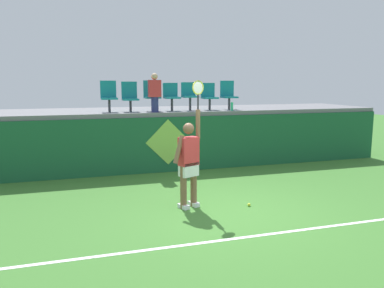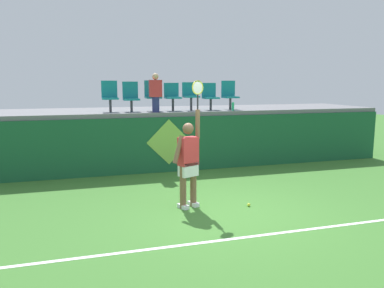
{
  "view_description": "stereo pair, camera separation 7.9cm",
  "coord_description": "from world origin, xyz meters",
  "px_view_note": "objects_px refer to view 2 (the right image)",
  "views": [
    {
      "loc": [
        -2.75,
        -6.56,
        2.49
      ],
      "look_at": [
        -0.31,
        1.32,
        1.16
      ],
      "focal_mm": 35.81,
      "sensor_mm": 36.0,
      "label": 1
    },
    {
      "loc": [
        -2.67,
        -6.58,
        2.49
      ],
      "look_at": [
        -0.31,
        1.32,
        1.16
      ],
      "focal_mm": 35.81,
      "sensor_mm": 36.0,
      "label": 2
    }
  ],
  "objects_px": {
    "stadium_chair_1": "(131,96)",
    "stadium_chair_2": "(153,94)",
    "tennis_player": "(188,160)",
    "spectator_0": "(156,92)",
    "stadium_chair_6": "(229,94)",
    "stadium_chair_4": "(190,94)",
    "water_bottle": "(233,106)",
    "stadium_chair_0": "(110,95)",
    "stadium_chair_3": "(172,95)",
    "tennis_ball": "(249,205)",
    "stadium_chair_5": "(210,95)"
  },
  "relations": [
    {
      "from": "tennis_player",
      "to": "spectator_0",
      "type": "height_order",
      "value": "spectator_0"
    },
    {
      "from": "tennis_ball",
      "to": "stadium_chair_4",
      "type": "bearing_deg",
      "value": 90.07
    },
    {
      "from": "tennis_player",
      "to": "tennis_ball",
      "type": "xyz_separation_m",
      "value": [
        1.18,
        -0.31,
        -0.93
      ]
    },
    {
      "from": "tennis_ball",
      "to": "stadium_chair_4",
      "type": "relative_size",
      "value": 0.08
    },
    {
      "from": "water_bottle",
      "to": "stadium_chair_5",
      "type": "height_order",
      "value": "stadium_chair_5"
    },
    {
      "from": "water_bottle",
      "to": "spectator_0",
      "type": "distance_m",
      "value": 2.33
    },
    {
      "from": "stadium_chair_0",
      "to": "stadium_chair_1",
      "type": "xyz_separation_m",
      "value": [
        0.59,
        0.0,
        -0.03
      ]
    },
    {
      "from": "tennis_ball",
      "to": "stadium_chair_1",
      "type": "distance_m",
      "value": 4.98
    },
    {
      "from": "tennis_player",
      "to": "stadium_chair_4",
      "type": "distance_m",
      "value": 4.19
    },
    {
      "from": "stadium_chair_3",
      "to": "spectator_0",
      "type": "relative_size",
      "value": 0.75
    },
    {
      "from": "tennis_player",
      "to": "stadium_chair_3",
      "type": "distance_m",
      "value": 4.06
    },
    {
      "from": "stadium_chair_6",
      "to": "spectator_0",
      "type": "relative_size",
      "value": 0.82
    },
    {
      "from": "stadium_chair_0",
      "to": "tennis_ball",
      "type": "bearing_deg",
      "value": -60.5
    },
    {
      "from": "tennis_ball",
      "to": "water_bottle",
      "type": "distance_m",
      "value": 4.2
    },
    {
      "from": "stadium_chair_0",
      "to": "stadium_chair_3",
      "type": "relative_size",
      "value": 1.08
    },
    {
      "from": "stadium_chair_3",
      "to": "spectator_0",
      "type": "height_order",
      "value": "spectator_0"
    },
    {
      "from": "stadium_chair_2",
      "to": "stadium_chair_3",
      "type": "height_order",
      "value": "stadium_chair_2"
    },
    {
      "from": "stadium_chair_4",
      "to": "stadium_chair_3",
      "type": "bearing_deg",
      "value": 179.87
    },
    {
      "from": "stadium_chair_6",
      "to": "tennis_ball",
      "type": "bearing_deg",
      "value": -106.62
    },
    {
      "from": "stadium_chair_1",
      "to": "stadium_chair_6",
      "type": "bearing_deg",
      "value": -0.01
    },
    {
      "from": "tennis_ball",
      "to": "spectator_0",
      "type": "bearing_deg",
      "value": 106.94
    },
    {
      "from": "stadium_chair_4",
      "to": "stadium_chair_6",
      "type": "bearing_deg",
      "value": 0.41
    },
    {
      "from": "stadium_chair_1",
      "to": "stadium_chair_0",
      "type": "bearing_deg",
      "value": -179.89
    },
    {
      "from": "stadium_chair_3",
      "to": "stadium_chair_6",
      "type": "bearing_deg",
      "value": 0.24
    },
    {
      "from": "stadium_chair_1",
      "to": "stadium_chair_2",
      "type": "bearing_deg",
      "value": -0.22
    },
    {
      "from": "stadium_chair_1",
      "to": "tennis_ball",
      "type": "bearing_deg",
      "value": -66.99
    },
    {
      "from": "stadium_chair_1",
      "to": "tennis_player",
      "type": "bearing_deg",
      "value": -81.34
    },
    {
      "from": "tennis_player",
      "to": "stadium_chair_5",
      "type": "xyz_separation_m",
      "value": [
        1.79,
        3.85,
        1.14
      ]
    },
    {
      "from": "water_bottle",
      "to": "stadium_chair_4",
      "type": "distance_m",
      "value": 1.31
    },
    {
      "from": "stadium_chair_2",
      "to": "stadium_chair_3",
      "type": "xyz_separation_m",
      "value": [
        0.58,
        -0.01,
        -0.03
      ]
    },
    {
      "from": "stadium_chair_0",
      "to": "spectator_0",
      "type": "bearing_deg",
      "value": -19.24
    },
    {
      "from": "stadium_chair_1",
      "to": "stadium_chair_4",
      "type": "distance_m",
      "value": 1.76
    },
    {
      "from": "stadium_chair_0",
      "to": "stadium_chair_1",
      "type": "bearing_deg",
      "value": 0.11
    },
    {
      "from": "stadium_chair_0",
      "to": "stadium_chair_5",
      "type": "xyz_separation_m",
      "value": [
        2.97,
        -0.0,
        -0.03
      ]
    },
    {
      "from": "stadium_chair_1",
      "to": "spectator_0",
      "type": "relative_size",
      "value": 0.79
    },
    {
      "from": "stadium_chair_5",
      "to": "water_bottle",
      "type": "bearing_deg",
      "value": -44.24
    },
    {
      "from": "stadium_chair_0",
      "to": "stadium_chair_3",
      "type": "bearing_deg",
      "value": -0.23
    },
    {
      "from": "tennis_ball",
      "to": "stadium_chair_5",
      "type": "xyz_separation_m",
      "value": [
        0.61,
        4.16,
        2.07
      ]
    },
    {
      "from": "water_bottle",
      "to": "tennis_player",
      "type": "bearing_deg",
      "value": -124.97
    },
    {
      "from": "stadium_chair_5",
      "to": "stadium_chair_4",
      "type": "bearing_deg",
      "value": -179.66
    },
    {
      "from": "tennis_ball",
      "to": "stadium_chair_2",
      "type": "bearing_deg",
      "value": 105.3
    },
    {
      "from": "water_bottle",
      "to": "stadium_chair_1",
      "type": "xyz_separation_m",
      "value": [
        -2.91,
        0.53,
        0.32
      ]
    },
    {
      "from": "stadium_chair_1",
      "to": "stadium_chair_6",
      "type": "relative_size",
      "value": 0.97
    },
    {
      "from": "stadium_chair_3",
      "to": "tennis_ball",
      "type": "bearing_deg",
      "value": -82.31
    },
    {
      "from": "stadium_chair_4",
      "to": "spectator_0",
      "type": "relative_size",
      "value": 0.77
    },
    {
      "from": "stadium_chair_1",
      "to": "stadium_chair_4",
      "type": "xyz_separation_m",
      "value": [
        1.76,
        -0.01,
        0.02
      ]
    },
    {
      "from": "tennis_ball",
      "to": "stadium_chair_0",
      "type": "xyz_separation_m",
      "value": [
        -2.36,
        4.16,
        2.1
      ]
    },
    {
      "from": "stadium_chair_1",
      "to": "stadium_chair_4",
      "type": "relative_size",
      "value": 1.02
    },
    {
      "from": "water_bottle",
      "to": "stadium_chair_0",
      "type": "xyz_separation_m",
      "value": [
        -3.5,
        0.52,
        0.35
      ]
    },
    {
      "from": "tennis_player",
      "to": "stadium_chair_2",
      "type": "xyz_separation_m",
      "value": [
        0.04,
        3.85,
        1.18
      ]
    }
  ]
}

